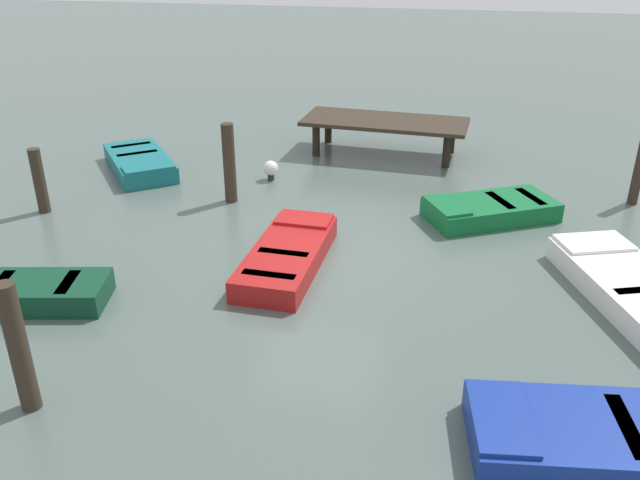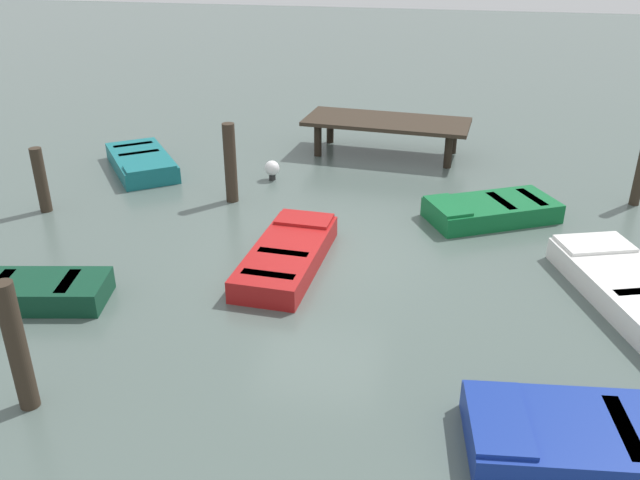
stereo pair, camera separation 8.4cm
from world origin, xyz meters
TOP-DOWN VIEW (x-y plane):
  - ground_plane at (0.00, 0.00)m, footprint 80.00×80.00m
  - dock_segment at (0.49, 6.32)m, footprint 4.43×2.09m
  - rowboat_red at (-0.51, -0.46)m, footprint 1.31×3.09m
  - rowboat_green at (3.16, 2.44)m, footprint 2.95×2.38m
  - rowboat_blue at (4.23, -4.29)m, footprint 3.25×1.80m
  - rowboat_teal at (-5.38, 3.78)m, footprint 2.70×2.99m
  - rowboat_white at (5.38, -0.56)m, footprint 2.50×3.82m
  - mooring_piling_center at (-2.82, -4.91)m, footprint 0.25×0.25m
  - mooring_piling_near_left at (-2.50, 2.31)m, footprint 0.27×0.27m
  - mooring_piling_mid_left at (-6.27, 0.93)m, footprint 0.25×0.25m
  - marker_buoy at (-1.98, 3.80)m, footprint 0.36×0.36m

SIDE VIEW (x-z plane):
  - ground_plane at x=0.00m, z-range 0.00..0.00m
  - rowboat_white at x=5.38m, z-range -0.01..0.45m
  - rowboat_blue at x=4.23m, z-range -0.01..0.45m
  - rowboat_red at x=-0.51m, z-range -0.01..0.45m
  - rowboat_teal at x=-5.38m, z-range -0.01..0.45m
  - rowboat_green at x=3.16m, z-range -0.01..0.45m
  - marker_buoy at x=-1.98m, z-range 0.05..0.53m
  - mooring_piling_mid_left at x=-6.27m, z-range 0.00..1.42m
  - dock_segment at x=0.49m, z-range 0.35..1.30m
  - mooring_piling_near_left at x=-2.50m, z-range 0.00..1.78m
  - mooring_piling_center at x=-2.82m, z-range 0.00..1.82m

